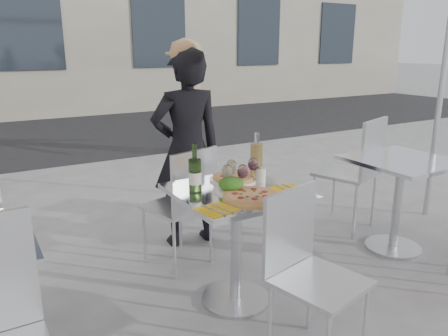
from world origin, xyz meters
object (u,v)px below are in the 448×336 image
main_table (236,222)px  wineglass_red_b (253,165)px  chair_far (185,198)px  woman_diner (187,150)px  carafe (256,159)px  wineglass_white_b (232,167)px  wineglass_red_a (243,172)px  sugar_shaker (261,174)px  salad_plate (231,185)px  napkin_right (288,189)px  pizza_far (233,178)px  napkin_left (216,209)px  chair_near (305,261)px  side_chair_rfar (358,165)px  side_table_right (400,185)px  pedestrian_b (187,98)px  pizza_near (251,196)px  wineglass_white_a (227,172)px  wine_bottle (195,174)px

main_table → wineglass_red_b: 0.38m
chair_far → wineglass_red_b: size_ratio=5.75×
main_table → woman_diner: (0.13, 0.96, 0.25)m
carafe → wineglass_red_b: 0.13m
wineglass_white_b → wineglass_red_a: 0.13m
carafe → sugar_shaker: bearing=-112.3°
salad_plate → napkin_right: bearing=-25.9°
pizza_far → napkin_left: (-0.36, -0.41, -0.01)m
main_table → napkin_right: size_ratio=3.74×
pizza_far → napkin_right: 0.38m
chair_near → side_chair_rfar: bearing=21.8°
side_table_right → wineglass_red_a: (-1.47, -0.02, 0.32)m
chair_far → pedestrian_b: bearing=-131.6°
pedestrian_b → sugar_shaker: 3.99m
side_chair_rfar → wineglass_white_b: 1.53m
pizza_near → napkin_right: (0.27, 0.01, -0.01)m
main_table → pedestrian_b: pedestrian_b is taller
napkin_left → sugar_shaker: bearing=20.0°
napkin_right → side_table_right: bearing=8.5°
carafe → wineglass_white_a: carafe is taller
chair_near → napkin_right: bearing=50.1°
main_table → pedestrian_b: size_ratio=0.44×
wine_bottle → wineglass_red_b: bearing=1.3°
sugar_shaker → wine_bottle: bearing=178.1°
wine_bottle → sugar_shaker: (0.46, -0.01, -0.06)m
main_table → woman_diner: 1.01m
main_table → wineglass_white_a: (-0.05, 0.03, 0.32)m
wineglass_white_b → pedestrian_b: bearing=68.4°
woman_diner → carafe: size_ratio=5.44×
carafe → sugar_shaker: size_ratio=2.71×
woman_diner → chair_near: bearing=92.1°
chair_far → main_table: bearing=82.0°
salad_plate → wineglass_white_b: bearing=57.6°
woman_diner → pedestrian_b: 3.19m
main_table → salad_plate: bearing=-178.8°
wineglass_red_b → napkin_right: size_ratio=0.79×
side_table_right → woman_diner: 1.69m
salad_plate → wineglass_red_a: bearing=-12.4°
chair_far → carafe: bearing=116.5°
chair_near → wineglass_red_a: 0.66m
woman_diner → napkin_right: woman_diner is taller
pizza_far → wineglass_red_b: wineglass_red_b is taller
carafe → wineglass_red_a: carafe is taller
main_table → wineglass_red_a: (0.03, -0.02, 0.32)m
chair_far → wineglass_white_b: (0.11, -0.45, 0.32)m
wine_bottle → wineglass_white_b: bearing=7.4°
chair_far → woman_diner: 0.51m
chair_far → wine_bottle: wine_bottle is taller
pizza_near → napkin_left: (-0.27, -0.07, -0.01)m
woman_diner → pedestrian_b: size_ratio=0.92×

